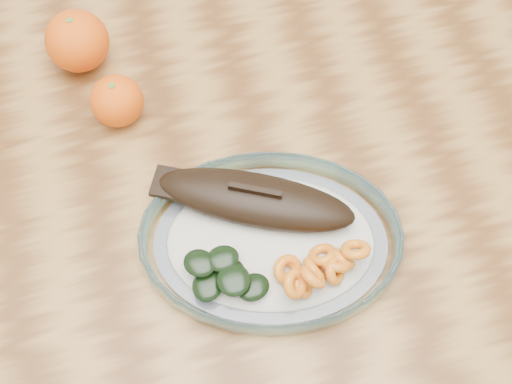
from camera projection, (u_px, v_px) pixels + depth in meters
ground at (217, 337)px, 1.44m from camera, size 3.00×3.00×0.00m
dining_table at (191, 219)px, 0.86m from camera, size 1.20×0.80×0.75m
plated_meal at (270, 237)px, 0.72m from camera, size 0.65×0.65×0.08m
orange_left at (77, 41)px, 0.82m from camera, size 0.08×0.08×0.08m
orange_right at (117, 101)px, 0.78m from camera, size 0.07×0.07×0.07m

